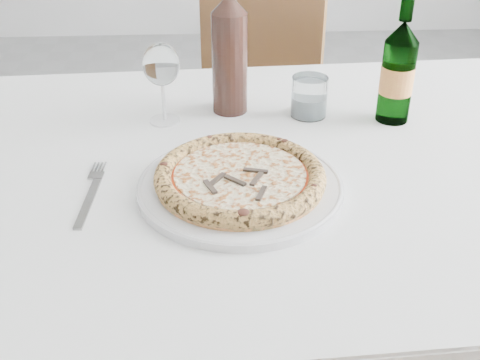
{
  "coord_description": "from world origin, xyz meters",
  "views": [
    {
      "loc": [
        0.17,
        -1.1,
        1.27
      ],
      "look_at": [
        0.21,
        -0.27,
        0.78
      ],
      "focal_mm": 45.0,
      "sensor_mm": 36.0,
      "label": 1
    }
  ],
  "objects_px": {
    "pizza": "(240,177)",
    "beer_bottle": "(398,72)",
    "plate": "(240,186)",
    "wine_bottle": "(230,53)",
    "dining_table": "(237,199)",
    "tumbler": "(309,99)",
    "wine_glass": "(161,67)",
    "chair_far": "(252,109)"
  },
  "relations": [
    {
      "from": "pizza",
      "to": "wine_glass",
      "type": "bearing_deg",
      "value": 116.62
    },
    {
      "from": "chair_far",
      "to": "wine_bottle",
      "type": "relative_size",
      "value": 3.21
    },
    {
      "from": "chair_far",
      "to": "beer_bottle",
      "type": "xyz_separation_m",
      "value": [
        0.24,
        -0.57,
        0.32
      ]
    },
    {
      "from": "wine_glass",
      "to": "wine_bottle",
      "type": "relative_size",
      "value": 0.56
    },
    {
      "from": "tumbler",
      "to": "dining_table",
      "type": "bearing_deg",
      "value": -130.3
    },
    {
      "from": "plate",
      "to": "pizza",
      "type": "relative_size",
      "value": 1.21
    },
    {
      "from": "plate",
      "to": "wine_glass",
      "type": "distance_m",
      "value": 0.32
    },
    {
      "from": "dining_table",
      "to": "beer_bottle",
      "type": "distance_m",
      "value": 0.4
    },
    {
      "from": "pizza",
      "to": "wine_bottle",
      "type": "xyz_separation_m",
      "value": [
        -0.0,
        0.32,
        0.1
      ]
    },
    {
      "from": "pizza",
      "to": "tumbler",
      "type": "bearing_deg",
      "value": 61.25
    },
    {
      "from": "tumbler",
      "to": "wine_glass",
      "type": "bearing_deg",
      "value": -177.34
    },
    {
      "from": "beer_bottle",
      "to": "wine_bottle",
      "type": "bearing_deg",
      "value": 169.03
    },
    {
      "from": "pizza",
      "to": "wine_bottle",
      "type": "height_order",
      "value": "wine_bottle"
    },
    {
      "from": "pizza",
      "to": "beer_bottle",
      "type": "distance_m",
      "value": 0.41
    },
    {
      "from": "tumbler",
      "to": "wine_bottle",
      "type": "relative_size",
      "value": 0.28
    },
    {
      "from": "tumbler",
      "to": "beer_bottle",
      "type": "xyz_separation_m",
      "value": [
        0.16,
        -0.03,
        0.07
      ]
    },
    {
      "from": "wine_bottle",
      "to": "chair_far",
      "type": "bearing_deg",
      "value": 80.55
    },
    {
      "from": "pizza",
      "to": "tumbler",
      "type": "xyz_separation_m",
      "value": [
        0.16,
        0.28,
        0.01
      ]
    },
    {
      "from": "wine_glass",
      "to": "tumbler",
      "type": "xyz_separation_m",
      "value": [
        0.29,
        0.01,
        -0.08
      ]
    },
    {
      "from": "pizza",
      "to": "beer_bottle",
      "type": "bearing_deg",
      "value": 38.39
    },
    {
      "from": "dining_table",
      "to": "wine_bottle",
      "type": "relative_size",
      "value": 5.6
    },
    {
      "from": "beer_bottle",
      "to": "wine_bottle",
      "type": "distance_m",
      "value": 0.33
    },
    {
      "from": "dining_table",
      "to": "wine_bottle",
      "type": "distance_m",
      "value": 0.3
    },
    {
      "from": "beer_bottle",
      "to": "wine_glass",
      "type": "bearing_deg",
      "value": 177.9
    },
    {
      "from": "pizza",
      "to": "beer_bottle",
      "type": "height_order",
      "value": "beer_bottle"
    },
    {
      "from": "dining_table",
      "to": "plate",
      "type": "relative_size",
      "value": 4.85
    },
    {
      "from": "wine_bottle",
      "to": "plate",
      "type": "bearing_deg",
      "value": -89.48
    },
    {
      "from": "chair_far",
      "to": "tumbler",
      "type": "distance_m",
      "value": 0.6
    },
    {
      "from": "dining_table",
      "to": "beer_bottle",
      "type": "bearing_deg",
      "value": 25.6
    },
    {
      "from": "plate",
      "to": "tumbler",
      "type": "height_order",
      "value": "tumbler"
    },
    {
      "from": "chair_far",
      "to": "beer_bottle",
      "type": "relative_size",
      "value": 3.72
    },
    {
      "from": "tumbler",
      "to": "wine_bottle",
      "type": "height_order",
      "value": "wine_bottle"
    },
    {
      "from": "chair_far",
      "to": "wine_glass",
      "type": "bearing_deg",
      "value": -111.46
    },
    {
      "from": "beer_bottle",
      "to": "wine_bottle",
      "type": "xyz_separation_m",
      "value": [
        -0.32,
        0.06,
        0.02
      ]
    },
    {
      "from": "dining_table",
      "to": "wine_bottle",
      "type": "bearing_deg",
      "value": 90.76
    },
    {
      "from": "pizza",
      "to": "beer_bottle",
      "type": "relative_size",
      "value": 1.1
    },
    {
      "from": "beer_bottle",
      "to": "plate",
      "type": "bearing_deg",
      "value": -141.61
    },
    {
      "from": "wine_bottle",
      "to": "tumbler",
      "type": "bearing_deg",
      "value": -11.54
    },
    {
      "from": "plate",
      "to": "chair_far",
      "type": "bearing_deg",
      "value": 84.35
    },
    {
      "from": "chair_far",
      "to": "tumbler",
      "type": "xyz_separation_m",
      "value": [
        0.07,
        -0.54,
        0.26
      ]
    },
    {
      "from": "wine_glass",
      "to": "beer_bottle",
      "type": "xyz_separation_m",
      "value": [
        0.45,
        -0.02,
        -0.01
      ]
    },
    {
      "from": "plate",
      "to": "beer_bottle",
      "type": "relative_size",
      "value": 1.34
    }
  ]
}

